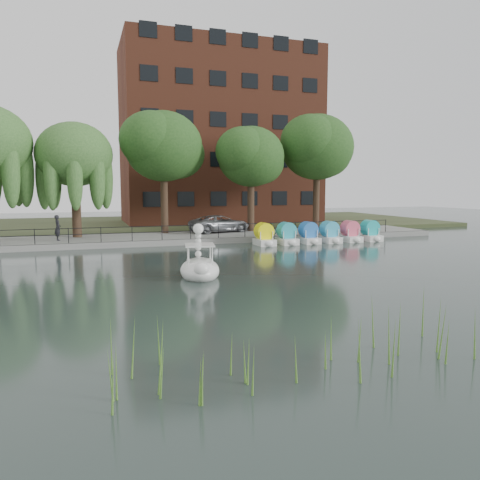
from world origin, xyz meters
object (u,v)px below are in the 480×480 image
pedestrian (58,226)px  swan_boat (200,266)px  bicycle (265,229)px  minivan (220,222)px

pedestrian → swan_boat: (6.49, -13.54, -0.88)m
bicycle → pedestrian: pedestrian is taller
bicycle → swan_boat: 14.53m
minivan → pedestrian: bearing=85.6°
bicycle → minivan: bearing=38.3°
pedestrian → swan_boat: bearing=-168.0°
minivan → swan_boat: bearing=146.1°
bicycle → swan_boat: (-7.99, -12.13, -0.39)m
minivan → swan_boat: (-5.50, -15.70, -0.67)m
pedestrian → swan_boat: pedestrian is taller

